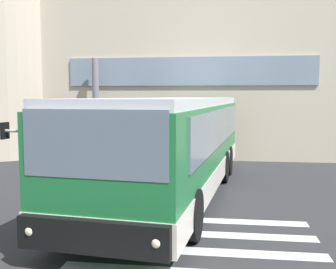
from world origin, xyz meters
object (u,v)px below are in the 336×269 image
passenger_near_column (108,141)px  passenger_at_curb_edge (165,143)px  safety_bollard_yellow (137,157)px  entry_support_column (96,110)px  passenger_by_doorway (137,140)px  bus_main_foreground (173,148)px

passenger_near_column → passenger_at_curb_edge: (2.31, -0.17, -0.03)m
passenger_at_curb_edge → safety_bollard_yellow: size_ratio=1.86×
entry_support_column → passenger_at_curb_edge: entry_support_column is taller
passenger_by_doorway → passenger_near_column: bearing=-149.2°
passenger_by_doorway → passenger_at_curb_edge: 1.49m
passenger_at_curb_edge → passenger_near_column: bearing=175.9°
entry_support_column → safety_bollard_yellow: entry_support_column is taller
entry_support_column → passenger_by_doorway: bearing=-12.0°
entry_support_column → passenger_by_doorway: size_ratio=2.59×
bus_main_foreground → passenger_at_curb_edge: 4.52m
safety_bollard_yellow → bus_main_foreground: bearing=-64.6°
entry_support_column → safety_bollard_yellow: (2.17, -1.80, -1.72)m
entry_support_column → safety_bollard_yellow: size_ratio=4.83×
passenger_by_doorway → entry_support_column: bearing=168.0°
entry_support_column → passenger_near_column: entry_support_column is taller
passenger_by_doorway → passenger_at_curb_edge: bearing=-32.3°
passenger_near_column → passenger_by_doorway: (1.06, 0.63, -0.03)m
entry_support_column → passenger_by_doorway: entry_support_column is taller
passenger_at_curb_edge → bus_main_foreground: bearing=-79.0°
passenger_near_column → passenger_by_doorway: same height
entry_support_column → passenger_near_column: bearing=-51.9°
bus_main_foreground → passenger_by_doorway: (-2.12, 5.21, -0.40)m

